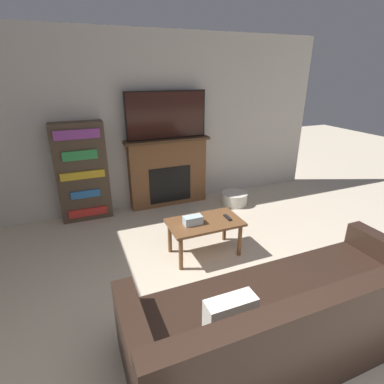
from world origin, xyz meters
TOP-DOWN VIEW (x-y plane):
  - wall_back at (0.00, 3.91)m, footprint 6.22×0.06m
  - fireplace at (0.31, 3.77)m, footprint 1.38×0.28m
  - tv at (0.31, 3.75)m, footprint 1.28×0.03m
  - couch at (0.29, 0.65)m, footprint 2.59×0.97m
  - coffee_table at (0.23, 2.14)m, footprint 0.89×0.51m
  - tissue_box at (0.08, 2.14)m, footprint 0.22×0.12m
  - remote_control at (0.52, 2.11)m, footprint 0.04×0.15m
  - bookshelf at (-1.03, 3.75)m, footprint 0.73×0.29m
  - storage_basket at (1.33, 3.31)m, footprint 0.44×0.44m

SIDE VIEW (x-z plane):
  - storage_basket at x=1.33m, z-range 0.00..0.20m
  - couch at x=0.29m, z-range -0.13..0.70m
  - coffee_table at x=0.23m, z-range 0.16..0.61m
  - remote_control at x=0.52m, z-range 0.45..0.47m
  - tissue_box at x=0.08m, z-range 0.45..0.55m
  - fireplace at x=0.31m, z-range 0.00..1.13m
  - bookshelf at x=-1.03m, z-range 0.00..1.47m
  - wall_back at x=0.00m, z-range 0.00..2.70m
  - tv at x=0.31m, z-range 1.13..1.86m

